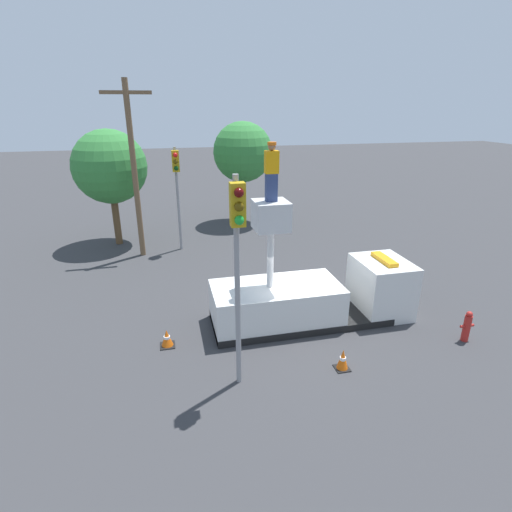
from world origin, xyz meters
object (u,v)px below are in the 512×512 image
at_px(bucket_truck, 311,297).
at_px(utility_pole, 134,166).
at_px(tree_right_bg, 110,167).
at_px(traffic_light_across, 177,179).
at_px(traffic_cone_rear, 167,339).
at_px(worker, 272,172).
at_px(tree_left_bg, 243,152).
at_px(fire_hydrant, 467,326).
at_px(traffic_cone_curbside, 343,360).
at_px(traffic_light_pole, 238,246).

xyz_separation_m(bucket_truck, utility_pole, (-5.90, 7.99, 3.54)).
xyz_separation_m(tree_right_bg, utility_pole, (1.31, -2.09, 0.31)).
distance_m(traffic_light_across, traffic_cone_rear, 9.50).
height_order(tree_right_bg, utility_pole, utility_pole).
bearing_deg(traffic_cone_rear, traffic_light_across, 83.89).
xyz_separation_m(worker, utility_pole, (-4.42, 7.99, -0.79)).
relative_size(traffic_cone_rear, utility_pole, 0.07).
xyz_separation_m(traffic_cone_rear, tree_left_bg, (5.12, 13.21, 4.07)).
relative_size(traffic_light_across, tree_left_bg, 0.84).
xyz_separation_m(bucket_truck, fire_hydrant, (4.34, -2.38, -0.35)).
height_order(traffic_light_across, traffic_cone_curbside, traffic_light_across).
height_order(traffic_cone_rear, traffic_cone_curbside, traffic_cone_curbside).
distance_m(tree_left_bg, tree_right_bg, 7.85).
height_order(bucket_truck, tree_left_bg, tree_left_bg).
bearing_deg(traffic_light_across, traffic_light_pole, -85.28).
relative_size(traffic_light_across, traffic_cone_rear, 9.19).
distance_m(traffic_cone_curbside, utility_pole, 12.96).
xyz_separation_m(traffic_light_pole, traffic_light_across, (-0.92, 11.12, -0.30)).
relative_size(traffic_light_pole, traffic_cone_curbside, 8.98).
relative_size(tree_left_bg, utility_pole, 0.75).
relative_size(traffic_cone_rear, tree_left_bg, 0.09).
relative_size(traffic_light_pole, traffic_cone_rear, 9.99).
bearing_deg(fire_hydrant, traffic_cone_curbside, -174.03).
bearing_deg(traffic_cone_rear, bucket_truck, 6.16).
bearing_deg(tree_right_bg, traffic_cone_curbside, -61.15).
height_order(worker, fire_hydrant, worker).
relative_size(traffic_light_pole, tree_right_bg, 0.94).
distance_m(bucket_truck, traffic_light_pole, 5.20).
relative_size(traffic_light_pole, utility_pole, 0.69).
distance_m(traffic_cone_curbside, tree_right_bg, 15.23).
distance_m(traffic_light_pole, traffic_cone_rear, 4.74).
height_order(bucket_truck, traffic_cone_curbside, bucket_truck).
relative_size(fire_hydrant, tree_left_bg, 0.17).
relative_size(worker, utility_pole, 0.21).
xyz_separation_m(fire_hydrant, tree_left_bg, (-4.14, 15.06, 3.83)).
bearing_deg(traffic_cone_rear, traffic_cone_curbside, -25.59).
relative_size(fire_hydrant, utility_pole, 0.13).
relative_size(bucket_truck, tree_right_bg, 1.16).
bearing_deg(bucket_truck, utility_pole, 126.43).
bearing_deg(utility_pole, bucket_truck, -53.57).
bearing_deg(traffic_light_across, bucket_truck, -64.38).
distance_m(bucket_truck, traffic_cone_rear, 4.98).
bearing_deg(traffic_cone_rear, fire_hydrant, -11.30).
bearing_deg(fire_hydrant, tree_left_bg, 105.39).
height_order(traffic_light_across, tree_left_bg, tree_left_bg).
distance_m(fire_hydrant, traffic_cone_curbside, 4.46).
relative_size(bucket_truck, fire_hydrant, 6.64).
bearing_deg(worker, tree_right_bg, 119.62).
relative_size(tree_right_bg, utility_pole, 0.73).
relative_size(traffic_light_across, tree_right_bg, 0.87).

